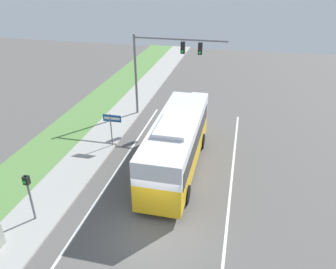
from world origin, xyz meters
The scene contains 8 objects.
ground_plane centered at (0.00, 0.00, 0.00)m, with size 80.00×80.00×0.00m, color #565451.
sidewalk centered at (-6.20, 0.00, 0.06)m, with size 2.80×80.00×0.12m.
lane_divider_near centered at (-3.60, 0.00, 0.00)m, with size 0.14×30.00×0.01m.
lane_divider_far centered at (3.60, 0.00, 0.00)m, with size 0.14×30.00×0.01m.
bus centered at (0.07, 5.93, 2.02)m, with size 2.71×10.07×3.67m.
signal_gantry centered at (-2.80, 13.72, 4.93)m, with size 7.47×0.41×6.83m.
pedestrian_signal centered at (-6.03, -0.36, 1.87)m, with size 0.28×0.34×2.71m.
street_sign centered at (-4.95, 7.76, 1.83)m, with size 1.33×0.08×2.55m.
Camera 1 is at (3.53, -11.37, 11.72)m, focal length 35.00 mm.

